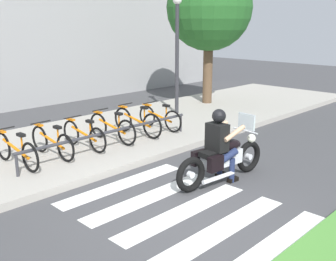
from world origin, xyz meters
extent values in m
plane|color=#424244|center=(0.00, 0.00, 0.00)|extent=(48.00, 48.00, 0.00)
cube|color=#A8A399|center=(0.00, 4.28, 0.07)|extent=(24.00, 4.40, 0.15)
cube|color=white|center=(-0.02, -1.60, 0.00)|extent=(2.80, 0.40, 0.01)
cube|color=white|center=(-0.02, -0.80, 0.00)|extent=(2.80, 0.40, 0.01)
cube|color=white|center=(-0.02, 0.00, 0.00)|extent=(2.80, 0.40, 0.01)
cube|color=white|center=(-0.02, 0.80, 0.00)|extent=(2.80, 0.40, 0.01)
cube|color=white|center=(-0.02, 1.60, 0.00)|extent=(2.80, 0.40, 0.01)
torus|color=black|center=(2.24, 0.27, 0.33)|extent=(0.67, 0.19, 0.66)
cylinder|color=silver|center=(2.24, 0.27, 0.33)|extent=(0.13, 0.11, 0.12)
torus|color=black|center=(0.65, 0.45, 0.33)|extent=(0.67, 0.19, 0.66)
cylinder|color=silver|center=(0.65, 0.45, 0.33)|extent=(0.13, 0.11, 0.12)
cube|color=silver|center=(1.45, 0.36, 0.47)|extent=(0.91, 0.38, 0.28)
ellipsoid|color=black|center=(1.67, 0.34, 0.69)|extent=(0.55, 0.34, 0.22)
cube|color=black|center=(1.23, 0.39, 0.62)|extent=(0.59, 0.34, 0.10)
cube|color=black|center=(1.08, 0.63, 0.51)|extent=(0.33, 0.16, 0.28)
cube|color=black|center=(1.03, 0.19, 0.51)|extent=(0.33, 0.16, 0.28)
cylinder|color=silver|center=(2.08, 0.29, 0.91)|extent=(0.10, 0.62, 0.03)
sphere|color=white|center=(2.29, 0.27, 0.71)|extent=(0.18, 0.18, 0.18)
cube|color=silver|center=(2.12, 0.29, 1.09)|extent=(0.08, 0.40, 0.32)
cylinder|color=silver|center=(1.16, 0.21, 0.20)|extent=(0.80, 0.17, 0.08)
cube|color=black|center=(1.30, 0.38, 0.92)|extent=(0.30, 0.43, 0.52)
sphere|color=black|center=(1.33, 0.38, 1.32)|extent=(0.26, 0.26, 0.26)
cylinder|color=tan|center=(1.55, 0.57, 1.00)|extent=(0.53, 0.15, 0.26)
cylinder|color=tan|center=(1.50, 0.14, 1.00)|extent=(0.53, 0.15, 0.26)
cylinder|color=#1E284C|center=(1.47, 0.52, 0.56)|extent=(0.45, 0.19, 0.24)
cylinder|color=#1E284C|center=(1.58, 0.51, 0.24)|extent=(0.11, 0.11, 0.48)
cube|color=black|center=(1.62, 0.50, 0.04)|extent=(0.25, 0.13, 0.08)
cylinder|color=#1E284C|center=(1.43, 0.20, 0.56)|extent=(0.45, 0.19, 0.24)
cylinder|color=#1E284C|center=(1.55, 0.19, 0.24)|extent=(0.11, 0.11, 0.48)
cube|color=black|center=(1.59, 0.19, 0.04)|extent=(0.25, 0.13, 0.08)
torus|color=black|center=(-1.17, 4.14, 0.46)|extent=(0.08, 0.61, 0.61)
torus|color=black|center=(-1.11, 3.05, 0.46)|extent=(0.08, 0.61, 0.61)
cylinder|color=orange|center=(-1.14, 3.60, 0.52)|extent=(0.11, 0.97, 0.26)
cylinder|color=orange|center=(-1.12, 3.33, 0.68)|extent=(0.04, 0.04, 0.37)
cube|color=black|center=(-1.12, 3.33, 0.86)|extent=(0.11, 0.21, 0.06)
cylinder|color=black|center=(-1.16, 4.03, 0.86)|extent=(0.48, 0.06, 0.03)
cube|color=orange|center=(-1.17, 4.14, 0.79)|extent=(0.10, 0.28, 0.04)
torus|color=black|center=(-0.35, 4.09, 0.46)|extent=(0.08, 0.61, 0.61)
torus|color=black|center=(-0.29, 3.10, 0.46)|extent=(0.08, 0.61, 0.61)
cylinder|color=orange|center=(-0.32, 3.60, 0.52)|extent=(0.11, 0.89, 0.24)
cylinder|color=orange|center=(-0.31, 3.35, 0.68)|extent=(0.04, 0.04, 0.37)
cube|color=black|center=(-0.31, 3.35, 0.86)|extent=(0.11, 0.21, 0.06)
cylinder|color=black|center=(-0.34, 3.99, 0.86)|extent=(0.48, 0.06, 0.03)
cube|color=orange|center=(-0.35, 4.09, 0.79)|extent=(0.10, 0.28, 0.04)
torus|color=black|center=(0.46, 4.09, 0.45)|extent=(0.08, 0.59, 0.59)
torus|color=black|center=(0.52, 3.10, 0.45)|extent=(0.08, 0.59, 0.59)
cylinder|color=orange|center=(0.49, 3.60, 0.51)|extent=(0.11, 0.89, 0.24)
cylinder|color=orange|center=(0.51, 3.35, 0.66)|extent=(0.04, 0.04, 0.36)
cube|color=black|center=(0.51, 3.35, 0.85)|extent=(0.11, 0.21, 0.06)
cylinder|color=black|center=(0.47, 3.99, 0.85)|extent=(0.48, 0.06, 0.03)
cube|color=orange|center=(0.46, 4.09, 0.77)|extent=(0.10, 0.28, 0.04)
torus|color=black|center=(1.28, 4.12, 0.47)|extent=(0.09, 0.64, 0.63)
torus|color=black|center=(1.33, 3.07, 0.47)|extent=(0.09, 0.64, 0.63)
cylinder|color=orange|center=(1.31, 3.60, 0.54)|extent=(0.11, 0.94, 0.26)
cylinder|color=orange|center=(1.32, 3.34, 0.70)|extent=(0.04, 0.04, 0.39)
cube|color=black|center=(1.32, 3.34, 0.89)|extent=(0.11, 0.21, 0.06)
cylinder|color=black|center=(1.28, 4.02, 0.89)|extent=(0.48, 0.06, 0.03)
cube|color=orange|center=(1.28, 4.12, 0.82)|extent=(0.10, 0.28, 0.04)
torus|color=black|center=(2.09, 4.13, 0.48)|extent=(0.09, 0.65, 0.65)
torus|color=black|center=(2.15, 3.06, 0.48)|extent=(0.09, 0.65, 0.65)
cylinder|color=orange|center=(2.12, 3.60, 0.55)|extent=(0.11, 0.96, 0.26)
cylinder|color=orange|center=(2.13, 3.33, 0.72)|extent=(0.04, 0.04, 0.40)
cube|color=black|center=(2.13, 3.33, 0.92)|extent=(0.11, 0.21, 0.06)
cylinder|color=black|center=(2.10, 4.02, 0.92)|extent=(0.48, 0.06, 0.03)
cube|color=orange|center=(2.09, 4.13, 0.84)|extent=(0.10, 0.28, 0.04)
torus|color=black|center=(2.91, 4.07, 0.45)|extent=(0.08, 0.60, 0.59)
torus|color=black|center=(2.96, 3.12, 0.45)|extent=(0.08, 0.60, 0.59)
cylinder|color=orange|center=(2.93, 3.60, 0.51)|extent=(0.11, 0.86, 0.24)
cylinder|color=orange|center=(2.95, 3.36, 0.66)|extent=(0.04, 0.04, 0.36)
cube|color=black|center=(2.95, 3.36, 0.85)|extent=(0.11, 0.21, 0.06)
cylinder|color=black|center=(2.91, 3.98, 0.85)|extent=(0.48, 0.06, 0.03)
cube|color=orange|center=(2.91, 4.07, 0.78)|extent=(0.10, 0.28, 0.04)
cylinder|color=#333338|center=(0.90, 3.05, 0.60)|extent=(4.67, 0.07, 0.07)
cylinder|color=#333338|center=(-1.39, 3.05, 0.38)|extent=(0.06, 0.06, 0.45)
cylinder|color=#333338|center=(3.18, 3.05, 0.38)|extent=(0.06, 0.06, 0.45)
cylinder|color=#2D2D33|center=(4.76, 4.68, 1.76)|extent=(0.12, 0.12, 3.53)
sphere|color=white|center=(4.76, 4.68, 3.65)|extent=(0.28, 0.28, 0.28)
cylinder|color=brown|center=(6.79, 5.08, 1.22)|extent=(0.34, 0.34, 2.45)
sphere|color=#235B23|center=(6.79, 5.08, 3.49)|extent=(2.96, 2.96, 2.96)
camera|label=1|loc=(-4.44, -3.99, 2.99)|focal=42.66mm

